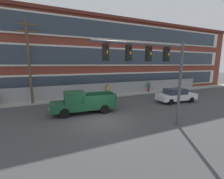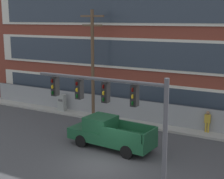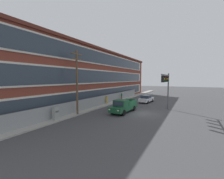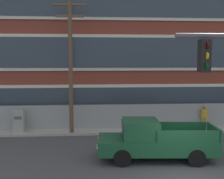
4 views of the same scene
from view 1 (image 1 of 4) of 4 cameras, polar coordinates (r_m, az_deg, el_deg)
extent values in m
plane|color=#424244|center=(11.82, -4.04, -11.76)|extent=(160.00, 160.00, 0.00)
cube|color=#9E9B93|center=(19.23, -12.24, -3.30)|extent=(80.00, 1.83, 0.16)
cube|color=brown|center=(26.71, -4.15, 11.37)|extent=(47.09, 11.60, 10.28)
cube|color=beige|center=(21.41, 1.30, 3.11)|extent=(43.33, 0.10, 2.47)
cube|color=#2D3844|center=(21.36, 1.36, 3.10)|extent=(41.44, 0.06, 2.06)
cube|color=beige|center=(21.30, 1.33, 12.31)|extent=(43.33, 0.10, 2.47)
cube|color=#2D3844|center=(21.25, 1.40, 12.32)|extent=(41.44, 0.06, 2.06)
cube|color=beige|center=(21.73, 1.37, 21.37)|extent=(43.33, 0.10, 2.47)
cube|color=#2D3844|center=(21.68, 1.44, 21.40)|extent=(41.44, 0.06, 2.06)
cube|color=#57261C|center=(27.40, -4.30, 22.60)|extent=(47.59, 12.10, 0.40)
cube|color=gray|center=(19.86, -6.86, -0.34)|extent=(37.38, 0.04, 1.79)
cylinder|color=#4C4C51|center=(30.94, 28.40, 2.12)|extent=(0.06, 0.06, 1.79)
cylinder|color=#4C4C51|center=(19.73, -6.92, 2.22)|extent=(37.38, 0.05, 0.05)
cylinder|color=#4C4C51|center=(11.40, 24.40, 1.60)|extent=(0.20, 0.20, 5.77)
cylinder|color=#4C4C51|center=(9.25, 11.78, 16.65)|extent=(6.34, 0.14, 0.14)
cube|color=black|center=(10.34, 19.97, 12.46)|extent=(0.28, 0.32, 0.90)
cylinder|color=#4B0807|center=(10.23, 20.78, 14.02)|extent=(0.04, 0.18, 0.18)
cylinder|color=gold|center=(10.21, 20.68, 12.46)|extent=(0.04, 0.18, 0.18)
cylinder|color=#0A4011|center=(10.20, 20.59, 10.89)|extent=(0.04, 0.18, 0.18)
cube|color=black|center=(9.45, 13.76, 13.08)|extent=(0.28, 0.32, 0.90)
cylinder|color=#4B0807|center=(9.33, 14.53, 14.82)|extent=(0.04, 0.18, 0.18)
cylinder|color=gold|center=(9.30, 14.45, 13.11)|extent=(0.04, 0.18, 0.18)
cylinder|color=#0A4011|center=(9.29, 14.38, 11.38)|extent=(0.04, 0.18, 0.18)
cube|color=black|center=(8.68, 6.32, 13.62)|extent=(0.28, 0.32, 0.90)
cylinder|color=#4B0807|center=(8.55, 6.99, 15.55)|extent=(0.04, 0.18, 0.18)
cylinder|color=gold|center=(8.53, 6.95, 13.68)|extent=(0.04, 0.18, 0.18)
cylinder|color=#0A4011|center=(8.51, 6.91, 11.80)|extent=(0.04, 0.18, 0.18)
cube|color=black|center=(8.08, -2.41, 13.97)|extent=(0.28, 0.32, 0.90)
cylinder|color=#4B0807|center=(7.94, -1.93, 16.08)|extent=(0.04, 0.18, 0.18)
cylinder|color=gold|center=(7.91, -1.92, 14.07)|extent=(0.04, 0.18, 0.18)
cylinder|color=#0A4011|center=(7.90, -1.91, 12.04)|extent=(0.04, 0.18, 0.18)
cube|color=#194C2D|center=(13.67, -10.70, -5.63)|extent=(5.72, 2.29, 0.70)
cube|color=#194C2D|center=(13.39, -14.12, -2.65)|extent=(1.80, 1.87, 0.85)
cube|color=#283342|center=(13.34, -17.80, -2.88)|extent=(0.17, 1.56, 0.64)
cube|color=#194C2D|center=(12.93, -4.62, -3.49)|extent=(2.80, 0.31, 0.56)
cube|color=#194C2D|center=(14.62, -6.48, -1.99)|extent=(2.80, 0.31, 0.56)
cube|color=#194C2D|center=(14.20, 0.27, -2.27)|extent=(0.23, 1.83, 0.56)
cylinder|color=black|center=(12.78, -17.53, -8.63)|extent=(0.82, 0.32, 0.80)
cylinder|color=black|center=(14.46, -17.85, -6.53)|extent=(0.82, 0.32, 0.80)
cylinder|color=black|center=(13.31, -2.82, -7.46)|extent=(0.82, 0.32, 0.80)
cylinder|color=black|center=(14.93, -4.81, -5.59)|extent=(0.82, 0.32, 0.80)
cube|color=white|center=(12.87, -22.78, -6.70)|extent=(0.08, 0.24, 0.16)
cube|color=white|center=(14.16, -22.54, -5.24)|extent=(0.08, 0.24, 0.16)
cube|color=silver|center=(18.73, 23.28, -2.47)|extent=(4.70, 2.16, 0.64)
cube|color=#283342|center=(18.49, 22.98, -0.64)|extent=(2.41, 1.74, 0.60)
cylinder|color=black|center=(20.33, 24.65, -2.59)|extent=(0.66, 0.26, 0.64)
cylinder|color=black|center=(19.21, 27.99, -3.51)|extent=(0.66, 0.26, 0.64)
cylinder|color=black|center=(18.51, 18.25, -3.31)|extent=(0.66, 0.26, 0.64)
cylinder|color=black|center=(17.28, 21.52, -4.41)|extent=(0.66, 0.26, 0.64)
cylinder|color=brown|center=(17.83, -29.01, 8.60)|extent=(0.26, 0.26, 8.72)
cube|color=brown|center=(18.25, -30.06, 20.76)|extent=(2.07, 0.14, 0.14)
cube|color=brown|center=(18.12, -29.87, 18.60)|extent=(1.76, 0.14, 0.14)
cylinder|color=maroon|center=(23.41, 13.61, -0.21)|extent=(0.14, 0.14, 0.85)
cylinder|color=maroon|center=(23.52, 13.95, -0.18)|extent=(0.14, 0.14, 0.85)
cube|color=#236B38|center=(23.35, 13.85, 1.56)|extent=(0.41, 0.27, 0.60)
sphere|color=#8C6647|center=(23.30, 13.89, 2.58)|extent=(0.24, 0.24, 0.24)
cylinder|color=#B7932D|center=(20.29, -1.80, -1.42)|extent=(0.14, 0.14, 0.85)
cylinder|color=#B7932D|center=(20.36, -1.33, -1.38)|extent=(0.14, 0.14, 0.85)
cube|color=#B7932D|center=(20.20, -1.58, 0.62)|extent=(0.41, 0.26, 0.60)
sphere|color=#8C6647|center=(20.14, -1.58, 1.80)|extent=(0.24, 0.24, 0.24)
camera|label=2|loc=(14.42, 89.64, 15.29)|focal=55.00mm
camera|label=3|loc=(17.50, -100.16, 0.49)|focal=24.00mm
camera|label=4|loc=(0.54, -158.68, 61.89)|focal=45.00mm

